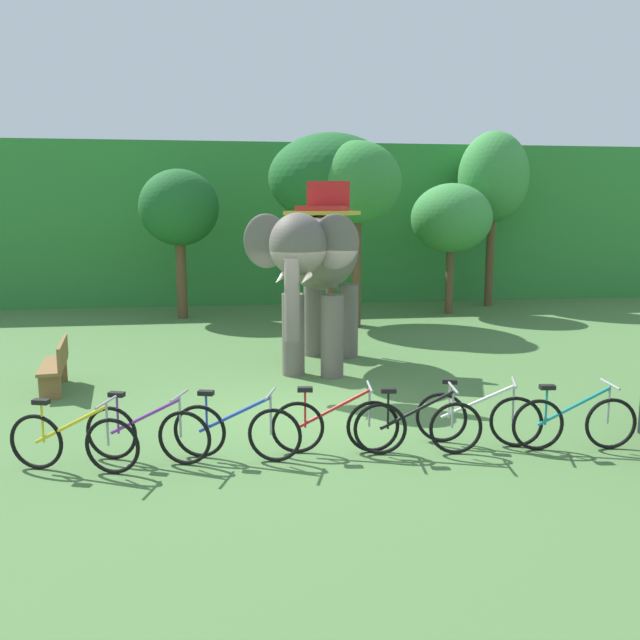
{
  "coord_description": "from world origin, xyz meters",
  "views": [
    {
      "loc": [
        -1.15,
        -10.16,
        3.21
      ],
      "look_at": [
        0.44,
        1.0,
        1.3
      ],
      "focal_mm": 36.89,
      "sensor_mm": 36.0,
      "label": 1
    }
  ],
  "objects_px": {
    "wooden_bench": "(57,364)",
    "bike_teal": "(574,422)",
    "tree_far_left": "(357,184)",
    "tree_center_left": "(493,178)",
    "bike_yellow": "(73,442)",
    "bike_blue": "(236,431)",
    "bike_red": "(335,425)",
    "bike_purple": "(147,433)",
    "elephant": "(319,261)",
    "tree_far_right": "(179,209)",
    "tree_left": "(331,179)",
    "bike_white": "(478,417)",
    "bike_black": "(418,426)",
    "tree_right": "(451,219)"
  },
  "relations": [
    {
      "from": "tree_right",
      "to": "elephant",
      "type": "xyz_separation_m",
      "value": [
        -5.0,
        -6.55,
        -0.72
      ]
    },
    {
      "from": "tree_left",
      "to": "tree_far_left",
      "type": "height_order",
      "value": "tree_left"
    },
    {
      "from": "tree_far_right",
      "to": "bike_purple",
      "type": "distance_m",
      "value": 11.8
    },
    {
      "from": "tree_right",
      "to": "bike_black",
      "type": "bearing_deg",
      "value": -110.95
    },
    {
      "from": "bike_purple",
      "to": "bike_black",
      "type": "relative_size",
      "value": 0.96
    },
    {
      "from": "bike_red",
      "to": "bike_teal",
      "type": "xyz_separation_m",
      "value": [
        3.2,
        -0.35,
        0.0
      ]
    },
    {
      "from": "tree_right",
      "to": "bike_purple",
      "type": "relative_size",
      "value": 2.44
    },
    {
      "from": "bike_blue",
      "to": "wooden_bench",
      "type": "relative_size",
      "value": 1.07
    },
    {
      "from": "bike_red",
      "to": "tree_left",
      "type": "bearing_deg",
      "value": 81.33
    },
    {
      "from": "bike_yellow",
      "to": "bike_red",
      "type": "xyz_separation_m",
      "value": [
        3.29,
        0.17,
        0.0
      ]
    },
    {
      "from": "tree_far_left",
      "to": "bike_purple",
      "type": "relative_size",
      "value": 3.06
    },
    {
      "from": "bike_blue",
      "to": "bike_teal",
      "type": "xyz_separation_m",
      "value": [
        4.5,
        -0.28,
        0.0
      ]
    },
    {
      "from": "bike_red",
      "to": "bike_black",
      "type": "distance_m",
      "value": 1.09
    },
    {
      "from": "bike_yellow",
      "to": "bike_blue",
      "type": "xyz_separation_m",
      "value": [
        1.99,
        0.11,
        0.0
      ]
    },
    {
      "from": "tree_far_right",
      "to": "wooden_bench",
      "type": "distance_m",
      "value": 8.38
    },
    {
      "from": "tree_left",
      "to": "bike_white",
      "type": "bearing_deg",
      "value": -87.54
    },
    {
      "from": "tree_left",
      "to": "bike_white",
      "type": "distance_m",
      "value": 10.83
    },
    {
      "from": "bike_white",
      "to": "bike_blue",
      "type": "bearing_deg",
      "value": -178.44
    },
    {
      "from": "tree_far_right",
      "to": "tree_right",
      "type": "relative_size",
      "value": 1.09
    },
    {
      "from": "bike_yellow",
      "to": "bike_teal",
      "type": "xyz_separation_m",
      "value": [
        6.49,
        -0.17,
        0.0
      ]
    },
    {
      "from": "bike_yellow",
      "to": "tree_center_left",
      "type": "bearing_deg",
      "value": 50.35
    },
    {
      "from": "tree_left",
      "to": "bike_red",
      "type": "bearing_deg",
      "value": -98.67
    },
    {
      "from": "bike_yellow",
      "to": "bike_white",
      "type": "height_order",
      "value": "same"
    },
    {
      "from": "tree_far_right",
      "to": "bike_yellow",
      "type": "height_order",
      "value": "tree_far_right"
    },
    {
      "from": "tree_far_right",
      "to": "tree_right",
      "type": "height_order",
      "value": "tree_far_right"
    },
    {
      "from": "bike_yellow",
      "to": "bike_white",
      "type": "distance_m",
      "value": 5.29
    },
    {
      "from": "tree_far_right",
      "to": "bike_red",
      "type": "height_order",
      "value": "tree_far_right"
    },
    {
      "from": "tree_far_right",
      "to": "wooden_bench",
      "type": "height_order",
      "value": "tree_far_right"
    },
    {
      "from": "tree_far_left",
      "to": "elephant",
      "type": "distance_m",
      "value": 5.21
    },
    {
      "from": "elephant",
      "to": "bike_white",
      "type": "height_order",
      "value": "elephant"
    },
    {
      "from": "elephant",
      "to": "bike_purple",
      "type": "bearing_deg",
      "value": -121.79
    },
    {
      "from": "bike_red",
      "to": "bike_blue",
      "type": "bearing_deg",
      "value": -177.29
    },
    {
      "from": "bike_teal",
      "to": "wooden_bench",
      "type": "xyz_separation_m",
      "value": [
        -7.62,
        4.09,
        0.09
      ]
    },
    {
      "from": "tree_center_left",
      "to": "bike_red",
      "type": "bearing_deg",
      "value": -120.09
    },
    {
      "from": "bike_white",
      "to": "bike_teal",
      "type": "bearing_deg",
      "value": -17.27
    },
    {
      "from": "tree_right",
      "to": "bike_yellow",
      "type": "relative_size",
      "value": 2.41
    },
    {
      "from": "bike_blue",
      "to": "wooden_bench",
      "type": "distance_m",
      "value": 4.93
    },
    {
      "from": "wooden_bench",
      "to": "bike_purple",
      "type": "bearing_deg",
      "value": -61.88
    },
    {
      "from": "elephant",
      "to": "bike_red",
      "type": "distance_m",
      "value": 5.0
    },
    {
      "from": "bike_black",
      "to": "wooden_bench",
      "type": "bearing_deg",
      "value": 144.2
    },
    {
      "from": "tree_far_left",
      "to": "tree_center_left",
      "type": "distance_m",
      "value": 6.18
    },
    {
      "from": "bike_purple",
      "to": "bike_teal",
      "type": "bearing_deg",
      "value": -3.68
    },
    {
      "from": "tree_far_left",
      "to": "bike_blue",
      "type": "distance_m",
      "value": 10.54
    },
    {
      "from": "wooden_bench",
      "to": "bike_teal",
      "type": "bearing_deg",
      "value": -28.24
    },
    {
      "from": "bike_purple",
      "to": "bike_teal",
      "type": "relative_size",
      "value": 0.96
    },
    {
      "from": "bike_black",
      "to": "bike_white",
      "type": "height_order",
      "value": "same"
    },
    {
      "from": "bike_purple",
      "to": "bike_black",
      "type": "xyz_separation_m",
      "value": [
        3.5,
        -0.23,
        0.0
      ]
    },
    {
      "from": "tree_far_right",
      "to": "bike_yellow",
      "type": "distance_m",
      "value": 12.0
    },
    {
      "from": "tree_far_left",
      "to": "bike_purple",
      "type": "bearing_deg",
      "value": -116.17
    },
    {
      "from": "tree_right",
      "to": "bike_blue",
      "type": "relative_size",
      "value": 2.41
    }
  ]
}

